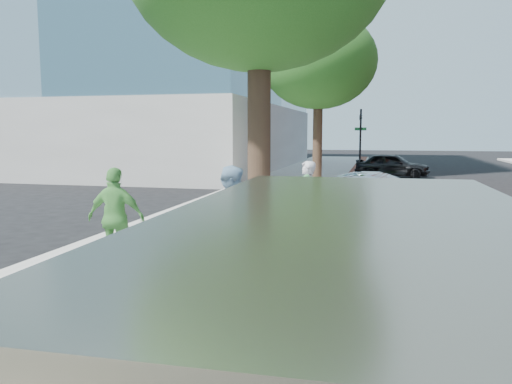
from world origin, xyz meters
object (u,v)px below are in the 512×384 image
(parking_meter, at_px, (306,197))
(sedan_silver, at_px, (380,199))
(person_green, at_px, (116,218))
(bg_car, at_px, (392,165))
(person_gray, at_px, (307,201))
(van, at_px, (355,336))
(person_officer, at_px, (233,219))

(parking_meter, relative_size, sedan_silver, 0.36)
(person_green, distance_m, bg_car, 20.71)
(person_gray, height_order, sedan_silver, person_gray)
(person_green, relative_size, sedan_silver, 0.41)
(parking_meter, xyz_separation_m, van, (1.19, -6.05, -0.10))
(parking_meter, xyz_separation_m, person_officer, (-0.95, -1.61, -0.19))
(person_gray, relative_size, van, 0.30)
(person_gray, bearing_deg, person_green, -58.97)
(van, bearing_deg, parking_meter, 99.77)
(van, bearing_deg, bg_car, 86.74)
(sedan_silver, bearing_deg, person_green, 150.76)
(sedan_silver, relative_size, bg_car, 1.06)
(person_green, distance_m, sedan_silver, 7.25)
(parking_meter, bearing_deg, bg_car, 83.75)
(parking_meter, bearing_deg, person_gray, 97.44)
(person_officer, distance_m, sedan_silver, 6.11)
(person_green, bearing_deg, person_officer, -176.90)
(parking_meter, xyz_separation_m, sedan_silver, (1.35, 4.04, -0.54))
(person_gray, bearing_deg, bg_car, 157.71)
(sedan_silver, bearing_deg, person_gray, 160.09)
(van, bearing_deg, person_green, 132.77)
(parking_meter, height_order, sedan_silver, parking_meter)
(person_gray, height_order, person_officer, person_officer)
(person_gray, height_order, person_green, person_green)
(parking_meter, distance_m, person_gray, 1.10)
(person_green, height_order, van, van)
(person_gray, height_order, van, van)
(person_green, xyz_separation_m, bg_car, (4.91, 20.12, -0.34))
(parking_meter, xyz_separation_m, bg_car, (2.00, 18.30, -0.55))
(person_green, relative_size, van, 0.31)
(person_green, xyz_separation_m, van, (4.10, -4.23, 0.11))
(bg_car, bearing_deg, parking_meter, -178.53)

